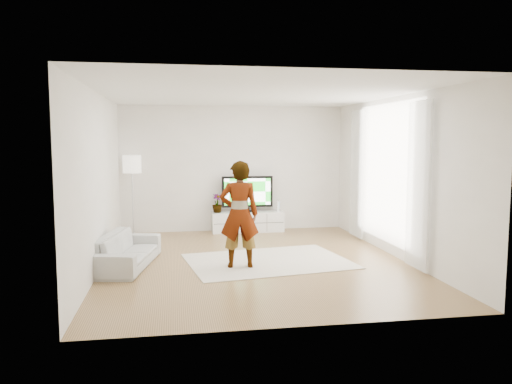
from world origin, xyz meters
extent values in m
plane|color=#A37E4A|center=(0.00, 0.00, 0.00)|extent=(6.00, 6.00, 0.00)
plane|color=white|center=(0.00, 0.00, 2.80)|extent=(6.00, 6.00, 0.00)
cube|color=white|center=(-2.50, 0.00, 1.40)|extent=(0.02, 6.00, 2.80)
cube|color=white|center=(2.50, 0.00, 1.40)|extent=(0.02, 6.00, 2.80)
cube|color=white|center=(0.00, 3.00, 1.40)|extent=(5.00, 0.02, 2.80)
cube|color=white|center=(0.00, -3.00, 1.40)|extent=(5.00, 0.02, 2.80)
cube|color=white|center=(2.48, 0.30, 1.45)|extent=(0.01, 2.60, 2.50)
cube|color=white|center=(2.40, -1.00, 1.35)|extent=(0.04, 0.70, 2.60)
cube|color=white|center=(2.40, 1.60, 1.35)|extent=(0.04, 0.70, 2.60)
cube|color=white|center=(0.29, 2.77, 0.22)|extent=(1.60, 0.45, 0.45)
cube|color=black|center=(0.29, 2.54, 0.22)|extent=(1.55, 0.00, 0.01)
cube|color=black|center=(-0.11, 2.54, 0.22)|extent=(0.01, 0.00, 0.39)
cube|color=black|center=(0.69, 2.54, 0.22)|extent=(0.01, 0.00, 0.39)
cube|color=black|center=(0.29, 2.79, 0.46)|extent=(0.41, 0.22, 0.02)
cube|color=black|center=(0.29, 2.79, 0.51)|extent=(0.08, 0.05, 0.08)
cube|color=black|center=(0.29, 2.79, 0.90)|extent=(1.14, 0.06, 0.69)
cube|color=green|center=(0.29, 2.76, 0.90)|extent=(1.04, 0.01, 0.59)
cube|color=white|center=(0.99, 2.77, 0.57)|extent=(0.09, 0.18, 0.24)
cube|color=#4CB2FF|center=(0.99, 2.67, 0.59)|extent=(0.01, 0.00, 0.13)
imported|color=#3F7238|center=(-0.39, 2.77, 0.65)|extent=(0.29, 0.29, 0.41)
cube|color=beige|center=(0.22, -0.04, 0.01)|extent=(2.90, 2.29, 0.01)
imported|color=#334772|center=(-0.31, -0.35, 0.87)|extent=(0.65, 0.45, 1.71)
imported|color=#ACACA7|center=(-2.10, 0.03, 0.27)|extent=(1.06, 1.94, 0.54)
cylinder|color=silver|center=(-2.20, 2.70, 0.01)|extent=(0.30, 0.30, 0.02)
cylinder|color=silver|center=(-2.20, 2.70, 0.69)|extent=(0.04, 0.04, 1.33)
cylinder|color=white|center=(-2.20, 2.70, 1.54)|extent=(0.38, 0.38, 0.37)
camera|label=1|loc=(-1.32, -8.15, 2.05)|focal=35.00mm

